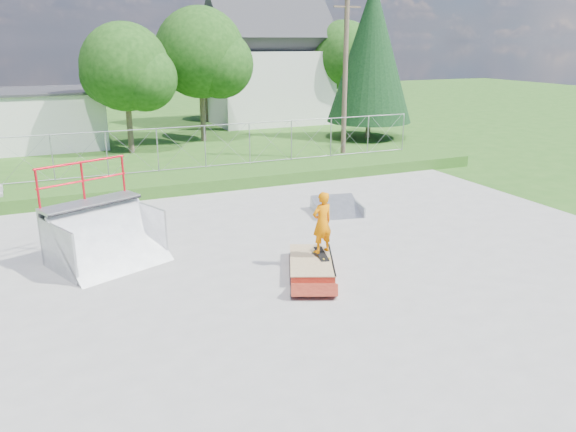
# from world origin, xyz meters

# --- Properties ---
(ground) EXTENTS (120.00, 120.00, 0.00)m
(ground) POSITION_xyz_m (0.00, 0.00, 0.00)
(ground) COLOR #285719
(ground) RESTS_ON ground
(concrete_pad) EXTENTS (20.00, 16.00, 0.04)m
(concrete_pad) POSITION_xyz_m (0.00, 0.00, 0.02)
(concrete_pad) COLOR gray
(concrete_pad) RESTS_ON ground
(grass_berm) EXTENTS (24.00, 3.00, 0.50)m
(grass_berm) POSITION_xyz_m (0.00, 9.50, 0.25)
(grass_berm) COLOR #285719
(grass_berm) RESTS_ON ground
(grind_box) EXTENTS (1.88, 2.48, 0.33)m
(grind_box) POSITION_xyz_m (-0.29, -0.44, 0.17)
(grind_box) COLOR maroon
(grind_box) RESTS_ON concrete_pad
(quarter_pipe) EXTENTS (3.27, 3.06, 2.62)m
(quarter_pipe) POSITION_xyz_m (-4.97, 2.12, 1.31)
(quarter_pipe) COLOR #999BA0
(quarter_pipe) RESTS_ON concrete_pad
(flat_bank_ramp) EXTENTS (1.79, 1.87, 0.46)m
(flat_bank_ramp) POSITION_xyz_m (2.71, 3.70, 0.23)
(flat_bank_ramp) COLOR #999BA0
(flat_bank_ramp) RESTS_ON concrete_pad
(skateboard) EXTENTS (0.37, 0.82, 0.13)m
(skateboard) POSITION_xyz_m (0.05, -0.36, 0.38)
(skateboard) COLOR black
(skateboard) RESTS_ON grind_box
(skater) EXTENTS (0.65, 0.49, 1.60)m
(skater) POSITION_xyz_m (0.05, -0.36, 1.18)
(skater) COLOR orange
(skater) RESTS_ON grind_box
(chain_link_fence) EXTENTS (20.00, 0.06, 1.80)m
(chain_link_fence) POSITION_xyz_m (0.00, 10.50, 1.40)
(chain_link_fence) COLOR gray
(chain_link_fence) RESTS_ON grass_berm
(utility_building_flat) EXTENTS (10.00, 6.00, 3.00)m
(utility_building_flat) POSITION_xyz_m (-8.00, 22.00, 1.50)
(utility_building_flat) COLOR silver
(utility_building_flat) RESTS_ON ground
(gable_house) EXTENTS (8.40, 6.08, 8.94)m
(gable_house) POSITION_xyz_m (9.00, 26.00, 3.84)
(gable_house) COLOR silver
(gable_house) RESTS_ON ground
(utility_pole) EXTENTS (0.24, 0.24, 8.00)m
(utility_pole) POSITION_xyz_m (7.50, 12.00, 4.00)
(utility_pole) COLOR brown
(utility_pole) RESTS_ON ground
(tree_left_near) EXTENTS (4.76, 4.48, 6.65)m
(tree_left_near) POSITION_xyz_m (-1.75, 17.83, 4.24)
(tree_left_near) COLOR brown
(tree_left_near) RESTS_ON ground
(tree_center) EXTENTS (5.44, 5.12, 7.60)m
(tree_center) POSITION_xyz_m (2.78, 19.81, 4.85)
(tree_center) COLOR brown
(tree_center) RESTS_ON ground
(tree_right_far) EXTENTS (5.10, 4.80, 7.12)m
(tree_right_far) POSITION_xyz_m (14.27, 23.82, 4.54)
(tree_right_far) COLOR brown
(tree_right_far) RESTS_ON ground
(tree_back_mid) EXTENTS (4.08, 3.84, 5.70)m
(tree_back_mid) POSITION_xyz_m (5.21, 27.86, 3.63)
(tree_back_mid) COLOR brown
(tree_back_mid) RESTS_ON ground
(conifer_tree) EXTENTS (5.04, 5.04, 9.10)m
(conifer_tree) POSITION_xyz_m (12.00, 17.00, 5.05)
(conifer_tree) COLOR brown
(conifer_tree) RESTS_ON ground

